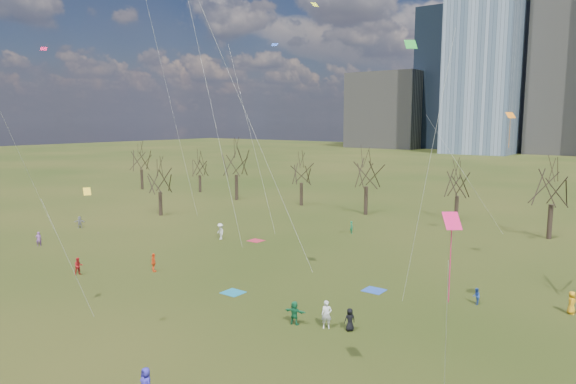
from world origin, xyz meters
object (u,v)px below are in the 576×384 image
Objects in this scene: person_1 at (327,314)px; blanket_navy at (374,290)px; blanket_teal at (233,293)px; person_4 at (154,263)px; blanket_crimson at (256,241)px; person_2 at (78,266)px; person_0 at (146,384)px.

blanket_navy is at bearing 59.79° from person_1.
person_4 reaches higher than blanket_teal.
blanket_navy is 8.63m from person_1.
blanket_crimson is 1.04× the size of person_2.
person_2 is at bearing 67.57° from person_4.
person_2 is at bearing -102.47° from blanket_crimson.
person_4 is (-19.07, 1.36, -0.09)m from person_1.
person_4 is (-9.49, -0.09, 0.82)m from blanket_teal.
blanket_navy is 0.96× the size of person_4.
blanket_teal is 17.46m from blanket_crimson.
person_4 is (4.57, 4.49, 0.06)m from person_2.
person_2 is at bearing 162.42° from person_0.
person_0 is 0.97× the size of person_4.
person_0 is 23.26m from person_2.
blanket_navy is (8.62, 7.08, 0.00)m from blanket_teal.
blanket_navy is 0.99× the size of person_0.
person_4 is at bearing -88.52° from blanket_crimson.
blanket_navy is at bearing -135.34° from person_4.
blanket_teal is at bearing -140.61° from blanket_navy.
blanket_crimson is at bearing 104.21° from person_1.
person_4 reaches higher than blanket_navy.
person_0 is at bearing -137.27° from person_1.
blanket_navy is at bearing 39.39° from blanket_teal.
person_1 is at bearing -83.60° from blanket_navy.
person_0 is 0.88× the size of person_1.
person_0 is at bearing 163.42° from person_4.
blanket_teal is 0.96× the size of person_4.
blanket_navy is 19.89m from blanket_crimson.
blanket_navy is 0.87× the size of person_1.
person_4 is (0.37, -14.49, 0.82)m from blanket_crimson.
blanket_crimson is 25.11m from person_1.
blanket_crimson is at bearing 3.19° from person_2.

